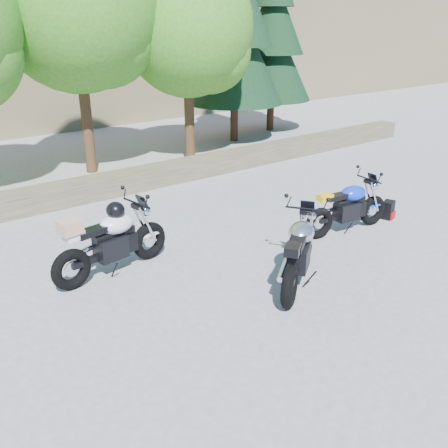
{
  "coord_description": "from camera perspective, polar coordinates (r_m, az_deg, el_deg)",
  "views": [
    {
      "loc": [
        -4.33,
        -4.86,
        3.77
      ],
      "look_at": [
        0.2,
        1.0,
        0.75
      ],
      "focal_mm": 40.0,
      "sensor_mm": 36.0,
      "label": 1
    }
  ],
  "objects": [
    {
      "name": "white_bike",
      "position": [
        8.04,
        -12.82,
        -1.79
      ],
      "size": [
        2.12,
        0.67,
        1.18
      ],
      "rotation": [
        0.0,
        0.0,
        0.15
      ],
      "color": "black",
      "rests_on": "ground"
    },
    {
      "name": "conifer_near",
      "position": [
        16.77,
        1.25,
        21.87
      ],
      "size": [
        3.17,
        3.17,
        7.06
      ],
      "color": "#382314",
      "rests_on": "ground"
    },
    {
      "name": "stone_wall",
      "position": [
        11.76,
        -14.37,
        4.07
      ],
      "size": [
        22.0,
        0.55,
        0.5
      ],
      "primitive_type": "cube",
      "color": "#4C4633",
      "rests_on": "ground"
    },
    {
      "name": "tree_decid_right",
      "position": [
        14.27,
        -3.7,
        21.05
      ],
      "size": [
        3.54,
        3.54,
        5.41
      ],
      "color": "#382314",
      "rests_on": "ground"
    },
    {
      "name": "conifer_far",
      "position": [
        18.68,
        5.62,
        20.55
      ],
      "size": [
        2.82,
        2.82,
        6.27
      ],
      "color": "#382314",
      "rests_on": "ground"
    },
    {
      "name": "ground",
      "position": [
        7.52,
        3.49,
        -7.94
      ],
      "size": [
        90.0,
        90.0,
        0.0
      ],
      "primitive_type": "plane",
      "color": "slate",
      "rests_on": "ground"
    },
    {
      "name": "tree_decid_mid",
      "position": [
        13.46,
        -16.07,
        22.55
      ],
      "size": [
        4.08,
        4.08,
        6.24
      ],
      "color": "#382314",
      "rests_on": "ground"
    },
    {
      "name": "blue_bike",
      "position": [
        9.76,
        13.98,
        1.82
      ],
      "size": [
        1.96,
        0.62,
        0.99
      ],
      "rotation": [
        0.0,
        0.0,
        -0.13
      ],
      "color": "black",
      "rests_on": "ground"
    },
    {
      "name": "backpack",
      "position": [
        10.76,
        18.27,
        1.52
      ],
      "size": [
        0.32,
        0.29,
        0.37
      ],
      "rotation": [
        0.0,
        0.0,
        0.3
      ],
      "color": "black",
      "rests_on": "ground"
    },
    {
      "name": "silver_bike",
      "position": [
        7.66,
        8.58,
        -3.24
      ],
      "size": [
        1.82,
        1.33,
        1.05
      ],
      "rotation": [
        0.0,
        0.0,
        0.61
      ],
      "color": "black",
      "rests_on": "ground"
    }
  ]
}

